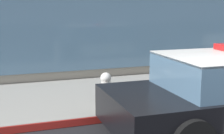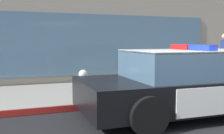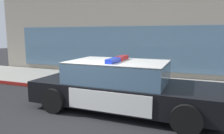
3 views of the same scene
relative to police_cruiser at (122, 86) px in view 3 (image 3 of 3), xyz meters
The scene contains 5 objects.
ground 1.94m from the police_cruiser, 127.81° to the right, with size 48.00×48.00×0.00m, color black.
sidewalk 3.01m from the police_cruiser, 112.23° to the left, with size 48.00×3.23×0.15m, color gray.
curb_red_paint 1.68m from the police_cruiser, 135.48° to the left, with size 28.80×0.04×0.14m, color maroon.
police_cruiser is the anchor object (origin of this frame).
fire_hydrant 2.64m from the police_cruiser, 143.14° to the left, with size 0.34×0.39×0.73m.
Camera 3 is at (2.91, -4.11, 2.13)m, focal length 34.00 mm.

